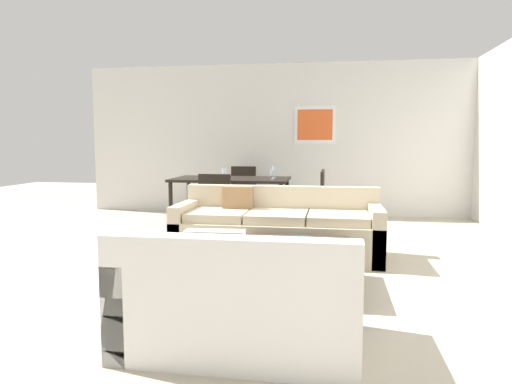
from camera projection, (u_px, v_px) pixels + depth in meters
name	position (u px, v px, depth m)	size (l,w,h in m)	color
ground_plane	(270.00, 263.00, 5.06)	(18.00, 18.00, 0.00)	#BCB29E
back_wall_unit	(314.00, 140.00, 8.33)	(8.40, 0.09, 2.70)	silver
sofa_beige	(278.00, 231.00, 5.35)	(2.31, 0.90, 0.78)	beige
loveseat_white	(240.00, 302.00, 2.96)	(1.47, 0.90, 0.78)	white
coffee_table	(291.00, 266.00, 4.20)	(1.07, 1.03, 0.38)	#38281E
decorative_bowl	(298.00, 243.00, 4.14)	(0.36, 0.36, 0.07)	#19666B
candle_jar	(325.00, 241.00, 4.21)	(0.07, 0.07, 0.07)	silver
dining_table	(231.00, 182.00, 7.25)	(1.78, 0.99, 0.75)	black
dining_chair_right_near	(314.00, 197.00, 6.84)	(0.44, 0.44, 0.88)	black
dining_chair_right_far	(315.00, 194.00, 7.28)	(0.44, 0.44, 0.88)	black
dining_chair_head	(242.00, 188.00, 8.16)	(0.44, 0.44, 0.88)	black
dining_chair_foot	(217.00, 201.00, 6.39)	(0.44, 0.44, 0.88)	black
wine_glass_right_near	(272.00, 173.00, 7.00)	(0.06, 0.06, 0.15)	silver
wine_glass_foot	(224.00, 172.00, 6.81)	(0.08, 0.08, 0.17)	silver
wine_glass_right_far	(275.00, 169.00, 7.24)	(0.08, 0.08, 0.19)	silver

